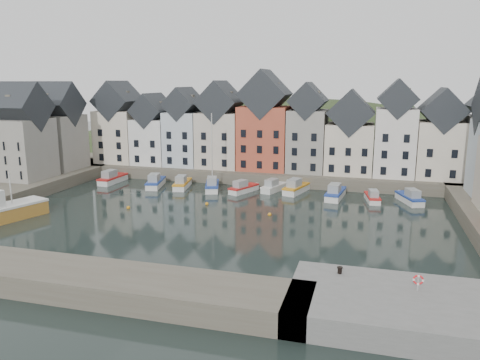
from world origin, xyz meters
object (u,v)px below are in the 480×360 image
at_px(mooring_bollard, 340,270).
at_px(life_ring_post, 418,280).
at_px(boat_a, 112,179).
at_px(boat_d, 212,185).

xyz_separation_m(mooring_bollard, life_ring_post, (5.95, -1.75, 0.55)).
relative_size(boat_a, boat_d, 0.55).
bearing_deg(mooring_bollard, life_ring_post, -16.42).
relative_size(boat_d, life_ring_post, 9.87).
bearing_deg(boat_d, mooring_bollard, -72.94).
xyz_separation_m(boat_a, boat_d, (18.87, -0.47, 0.04)).
bearing_deg(boat_a, boat_d, 0.19).
bearing_deg(boat_a, life_ring_post, -35.57).
bearing_deg(life_ring_post, boat_a, 142.79).
bearing_deg(boat_d, boat_a, 161.64).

